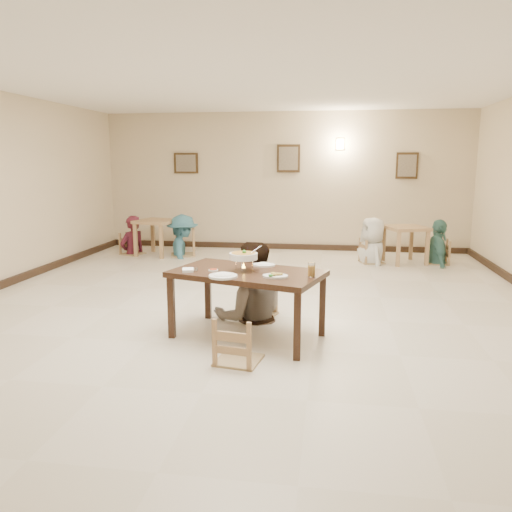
% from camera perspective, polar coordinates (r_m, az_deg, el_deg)
% --- Properties ---
extents(floor, '(10.00, 10.00, 0.00)m').
position_cam_1_polar(floor, '(6.43, -1.17, -6.76)').
color(floor, beige).
rests_on(floor, ground).
extents(ceiling, '(10.00, 10.00, 0.00)m').
position_cam_1_polar(ceiling, '(6.22, -1.28, 20.62)').
color(ceiling, white).
rests_on(ceiling, wall_back).
extents(wall_back, '(10.00, 0.00, 10.00)m').
position_cam_1_polar(wall_back, '(11.10, 3.20, 8.48)').
color(wall_back, beige).
rests_on(wall_back, floor).
extents(baseboard_back, '(8.00, 0.06, 0.12)m').
position_cam_1_polar(baseboard_back, '(11.22, 3.11, 1.11)').
color(baseboard_back, black).
rests_on(baseboard_back, floor).
extents(picture_a, '(0.55, 0.04, 0.45)m').
position_cam_1_polar(picture_a, '(11.47, -8.00, 10.47)').
color(picture_a, '#372514').
rests_on(picture_a, wall_back).
extents(picture_b, '(0.50, 0.04, 0.60)m').
position_cam_1_polar(picture_b, '(11.04, 3.73, 11.06)').
color(picture_b, '#372514').
rests_on(picture_b, wall_back).
extents(picture_c, '(0.45, 0.04, 0.55)m').
position_cam_1_polar(picture_c, '(11.11, 16.87, 9.85)').
color(picture_c, '#372514').
rests_on(picture_c, wall_back).
extents(wall_sconce, '(0.16, 0.05, 0.22)m').
position_cam_1_polar(wall_sconce, '(11.01, 9.60, 12.50)').
color(wall_sconce, '#FFD88C').
rests_on(wall_sconce, wall_back).
extents(main_table, '(1.80, 1.33, 0.75)m').
position_cam_1_polar(main_table, '(5.48, -1.01, -2.55)').
color(main_table, '#372013').
rests_on(main_table, floor).
extents(chair_far, '(0.47, 0.47, 1.00)m').
position_cam_1_polar(chair_far, '(6.25, -0.14, -2.53)').
color(chair_far, tan).
rests_on(chair_far, floor).
extents(chair_near, '(0.42, 0.42, 0.89)m').
position_cam_1_polar(chair_near, '(4.86, -2.05, -7.11)').
color(chair_near, tan).
rests_on(chair_near, floor).
extents(main_diner, '(1.10, 0.96, 1.93)m').
position_cam_1_polar(main_diner, '(6.11, -0.60, 1.63)').
color(main_diner, gray).
rests_on(main_diner, floor).
extents(curry_warmer, '(0.34, 0.31, 0.28)m').
position_cam_1_polar(curry_warmer, '(5.44, -1.44, -0.04)').
color(curry_warmer, silver).
rests_on(curry_warmer, main_table).
extents(rice_plate_far, '(0.26, 0.26, 0.06)m').
position_cam_1_polar(rice_plate_far, '(5.73, 0.89, -1.00)').
color(rice_plate_far, white).
rests_on(rice_plate_far, main_table).
extents(rice_plate_near, '(0.30, 0.30, 0.07)m').
position_cam_1_polar(rice_plate_near, '(5.18, -3.79, -2.27)').
color(rice_plate_near, white).
rests_on(rice_plate_near, main_table).
extents(fried_plate, '(0.26, 0.26, 0.06)m').
position_cam_1_polar(fried_plate, '(5.17, 2.21, -2.24)').
color(fried_plate, white).
rests_on(fried_plate, main_table).
extents(chili_dish, '(0.11, 0.11, 0.02)m').
position_cam_1_polar(chili_dish, '(5.48, -4.90, -1.61)').
color(chili_dish, white).
rests_on(chili_dish, main_table).
extents(napkin_cutlery, '(0.18, 0.26, 0.03)m').
position_cam_1_polar(napkin_cutlery, '(5.49, -7.74, -1.60)').
color(napkin_cutlery, white).
rests_on(napkin_cutlery, main_table).
extents(drink_glass, '(0.08, 0.08, 0.15)m').
position_cam_1_polar(drink_glass, '(5.22, 6.36, -1.60)').
color(drink_glass, white).
rests_on(drink_glass, main_table).
extents(bg_table_left, '(0.90, 0.90, 0.74)m').
position_cam_1_polar(bg_table_left, '(10.59, -11.31, 3.33)').
color(bg_table_left, tan).
rests_on(bg_table_left, floor).
extents(bg_table_right, '(0.92, 0.92, 0.71)m').
position_cam_1_polar(bg_table_right, '(9.99, 16.73, 2.49)').
color(bg_table_right, tan).
rests_on(bg_table_right, floor).
extents(bg_chair_ll, '(0.41, 0.41, 0.87)m').
position_cam_1_polar(bg_chair_ll, '(10.82, -13.99, 2.44)').
color(bg_chair_ll, tan).
rests_on(bg_chair_ll, floor).
extents(bg_chair_lr, '(0.49, 0.49, 1.05)m').
position_cam_1_polar(bg_chair_lr, '(10.46, -8.40, 2.87)').
color(bg_chair_lr, tan).
rests_on(bg_chair_lr, floor).
extents(bg_chair_rl, '(0.41, 0.41, 0.87)m').
position_cam_1_polar(bg_chair_rl, '(9.88, 13.17, 1.73)').
color(bg_chair_rl, tan).
rests_on(bg_chair_rl, floor).
extents(bg_chair_rr, '(0.41, 0.41, 0.87)m').
position_cam_1_polar(bg_chair_rr, '(10.16, 20.13, 1.59)').
color(bg_chair_rr, tan).
rests_on(bg_chair_rr, floor).
extents(bg_diner_a, '(0.64, 0.72, 1.65)m').
position_cam_1_polar(bg_diner_a, '(10.77, -14.08, 4.51)').
color(bg_diner_a, '#521827').
rests_on(bg_diner_a, floor).
extents(bg_diner_b, '(0.98, 1.26, 1.72)m').
position_cam_1_polar(bg_diner_b, '(10.42, -8.45, 4.71)').
color(bg_diner_b, teal).
rests_on(bg_diner_b, floor).
extents(bg_diner_c, '(0.77, 0.98, 1.76)m').
position_cam_1_polar(bg_diner_c, '(9.83, 13.29, 4.31)').
color(bg_diner_c, silver).
rests_on(bg_diner_c, floor).
extents(bg_diner_d, '(0.43, 1.01, 1.71)m').
position_cam_1_polar(bg_diner_d, '(10.10, 20.28, 3.94)').
color(bg_diner_d, '#4B887D').
rests_on(bg_diner_d, floor).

